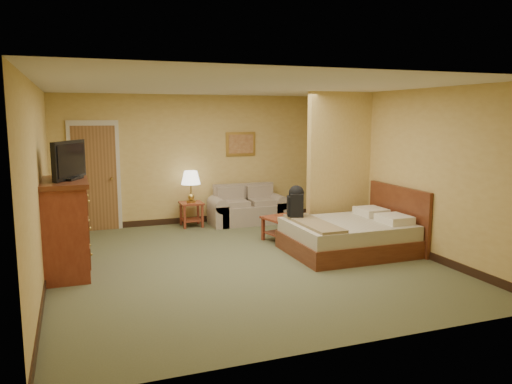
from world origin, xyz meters
name	(u,v)px	position (x,y,z in m)	size (l,w,h in m)	color
floor	(242,262)	(0.00, 0.00, 0.00)	(6.00, 6.00, 0.00)	#585D3C
ceiling	(241,86)	(0.00, 0.00, 2.60)	(6.00, 6.00, 0.00)	white
back_wall	(195,160)	(0.00, 3.00, 1.30)	(5.50, 0.02, 2.60)	tan
left_wall	(39,185)	(-2.75, 0.00, 1.30)	(0.02, 6.00, 2.60)	tan
right_wall	(398,169)	(2.75, 0.00, 1.30)	(0.02, 6.00, 2.60)	tan
partition	(339,165)	(2.15, 0.93, 1.30)	(1.20, 0.15, 2.60)	tan
door	(95,177)	(-1.95, 2.96, 1.03)	(0.94, 0.16, 2.10)	beige
baseboard	(196,219)	(0.00, 2.99, 0.06)	(5.50, 0.02, 0.12)	black
loveseat	(247,211)	(0.98, 2.57, 0.26)	(1.56, 0.72, 0.79)	gray
side_table	(191,211)	(-0.17, 2.65, 0.32)	(0.44, 0.44, 0.49)	maroon
table_lamp	(191,179)	(-0.17, 2.65, 0.96)	(0.38, 0.38, 0.63)	#AF9040
coffee_table	(286,224)	(1.11, 0.90, 0.31)	(0.81, 0.81, 0.43)	maroon
wall_picture	(241,144)	(0.98, 2.97, 1.60)	(0.64, 0.04, 0.49)	#B78E3F
dresser	(65,227)	(-2.47, 0.30, 0.67)	(0.65, 1.24, 1.32)	maroon
tv	(69,161)	(-2.38, 0.30, 1.57)	(0.44, 0.80, 0.53)	black
bed	(351,235)	(1.82, -0.10, 0.28)	(1.93, 1.60, 1.03)	#542413
backpack	(296,201)	(1.08, 0.41, 0.80)	(0.31, 0.37, 0.55)	black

